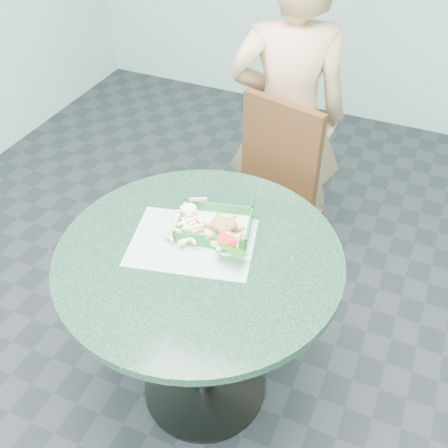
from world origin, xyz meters
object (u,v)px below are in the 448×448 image
at_px(crab_sandwich, 220,234).
at_px(food_basket, 215,232).
at_px(diner_person, 287,121).
at_px(cafe_table, 201,293).
at_px(sauce_ramekin, 193,212).
at_px(dining_chair, 271,194).

bearing_deg(crab_sandwich, food_basket, 133.72).
bearing_deg(diner_person, food_basket, 71.32).
distance_m(cafe_table, sauce_ramekin, 0.28).
bearing_deg(food_basket, dining_chair, 88.86).
relative_size(dining_chair, food_basket, 3.93).
bearing_deg(diner_person, dining_chair, 77.23).
bearing_deg(dining_chair, crab_sandwich, -73.47).
height_order(diner_person, crab_sandwich, diner_person).
xyz_separation_m(food_basket, sauce_ramekin, (-0.09, 0.03, 0.03)).
relative_size(food_basket, sauce_ramekin, 4.44).
height_order(dining_chair, diner_person, diner_person).
bearing_deg(crab_sandwich, cafe_table, -115.57).
height_order(cafe_table, food_basket, food_basket).
distance_m(food_basket, crab_sandwich, 0.06).
xyz_separation_m(dining_chair, food_basket, (-0.01, -0.57, 0.23)).
bearing_deg(cafe_table, dining_chair, 88.83).
distance_m(dining_chair, diner_person, 0.36).
relative_size(cafe_table, sauce_ramekin, 17.37).
relative_size(cafe_table, diner_person, 0.63).
bearing_deg(crab_sandwich, dining_chair, 92.24).
relative_size(dining_chair, diner_person, 0.64).
bearing_deg(cafe_table, crab_sandwich, 64.43).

